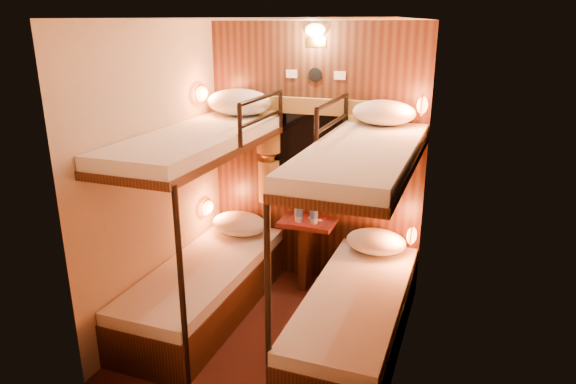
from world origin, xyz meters
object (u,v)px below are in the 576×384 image
at_px(bunk_right, 357,278).
at_px(table, 307,244).
at_px(bottle_left, 299,210).
at_px(bottle_right, 314,212).
at_px(bunk_left, 204,253).

bearing_deg(bunk_right, table, 129.67).
bearing_deg(bottle_left, bunk_right, -45.24).
xyz_separation_m(bottle_left, bottle_right, (0.14, 0.00, -0.00)).
distance_m(bunk_right, bottle_right, 0.94).
relative_size(bunk_left, bunk_right, 1.00).
relative_size(bunk_right, bottle_left, 7.12).
bearing_deg(table, bunk_left, -129.67).
bearing_deg(table, bottle_right, -38.18).
height_order(bunk_left, bottle_right, bunk_left).
bearing_deg(table, bunk_right, -50.33).
distance_m(bunk_left, bottle_left, 0.95).
xyz_separation_m(bunk_right, table, (-0.65, 0.78, -0.14)).
bearing_deg(table, bottle_left, -134.93).
bearing_deg(bottle_right, bunk_right, -51.63).
xyz_separation_m(bunk_left, bunk_right, (1.30, 0.00, 0.00)).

